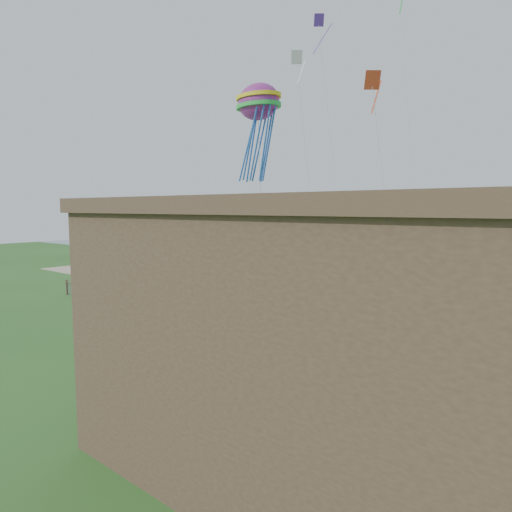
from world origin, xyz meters
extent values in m
plane|color=#28591E|center=(0.00, 0.00, 0.00)|extent=(160.00, 160.00, 0.00)
cube|color=tan|center=(0.00, 22.00, 0.00)|extent=(72.00, 20.00, 0.02)
cube|color=slate|center=(0.00, 66.00, 0.00)|extent=(160.00, 68.00, 0.02)
cube|color=#4F382A|center=(13.00, -1.00, 3.50)|extent=(15.00, 10.00, 7.00)
cube|color=brown|center=(13.00, 5.00, 0.25)|extent=(15.00, 2.00, 0.50)
camera|label=1|loc=(17.86, -12.51, 7.13)|focal=32.00mm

